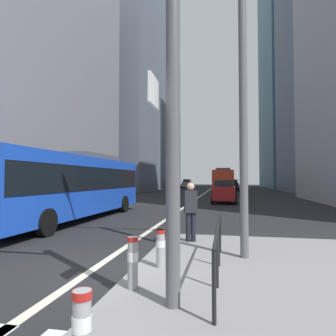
{
  "coord_description": "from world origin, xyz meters",
  "views": [
    {
      "loc": [
        2.96,
        -6.06,
        2.06
      ],
      "look_at": [
        -2.92,
        23.66,
        3.17
      ],
      "focal_mm": 31.24,
      "sensor_mm": 36.0,
      "label": 1
    }
  ],
  "objects": [
    {
      "name": "ground_plane",
      "position": [
        0.0,
        20.0,
        0.0
      ],
      "size": [
        160.0,
        160.0,
        0.0
      ],
      "primitive_type": "plane",
      "color": "black"
    },
    {
      "name": "lane_centre_line",
      "position": [
        0.0,
        30.0,
        0.01
      ],
      "size": [
        0.2,
        80.0,
        0.01
      ],
      "primitive_type": "cube",
      "color": "beige",
      "rests_on": "ground"
    },
    {
      "name": "office_tower_left_near",
      "position": [
        -16.0,
        18.46,
        14.63
      ],
      "size": [
        10.21,
        23.87,
        29.25
      ],
      "primitive_type": "cube",
      "color": "gray",
      "rests_on": "ground"
    },
    {
      "name": "office_tower_left_mid",
      "position": [
        -16.0,
        46.14,
        20.18
      ],
      "size": [
        13.4,
        23.09,
        40.36
      ],
      "primitive_type": "cube",
      "color": "slate",
      "rests_on": "ground"
    },
    {
      "name": "office_tower_left_far",
      "position": [
        -16.0,
        68.88,
        17.54
      ],
      "size": [
        12.41,
        16.08,
        35.08
      ],
      "primitive_type": "cube",
      "color": "slate",
      "rests_on": "ground"
    },
    {
      "name": "office_tower_right_mid",
      "position": [
        17.0,
        41.16,
        24.35
      ],
      "size": [
        10.02,
        17.46,
        48.7
      ],
      "primitive_type": "cube",
      "color": "slate",
      "rests_on": "ground"
    },
    {
      "name": "office_tower_right_far",
      "position": [
        17.0,
        64.78,
        25.97
      ],
      "size": [
        10.05,
        24.2,
        51.94
      ],
      "primitive_type": "cube",
      "color": "slate",
      "rests_on": "ground"
    },
    {
      "name": "city_bus_blue_oncoming",
      "position": [
        -4.48,
        7.3,
        1.84
      ],
      "size": [
        2.82,
        12.2,
        3.4
      ],
      "color": "blue",
      "rests_on": "ground"
    },
    {
      "name": "city_bus_red_receding",
      "position": [
        2.63,
        33.95,
        1.84
      ],
      "size": [
        2.72,
        11.51,
        3.4
      ],
      "color": "red",
      "rests_on": "ground"
    },
    {
      "name": "city_bus_red_distant",
      "position": [
        2.81,
        54.7,
        1.84
      ],
      "size": [
        2.84,
        11.28,
        3.4
      ],
      "color": "#198456",
      "rests_on": "ground"
    },
    {
      "name": "car_oncoming_mid",
      "position": [
        -5.48,
        58.6,
        0.99
      ],
      "size": [
        2.11,
        4.19,
        1.94
      ],
      "color": "silver",
      "rests_on": "ground"
    },
    {
      "name": "car_receding_near",
      "position": [
        4.1,
        43.85,
        0.99
      ],
      "size": [
        2.09,
        4.27,
        1.94
      ],
      "color": "black",
      "rests_on": "ground"
    },
    {
      "name": "car_receding_far",
      "position": [
        2.83,
        19.13,
        0.99
      ],
      "size": [
        2.11,
        4.12,
        1.94
      ],
      "color": "maroon",
      "rests_on": "ground"
    },
    {
      "name": "traffic_signal_gantry",
      "position": [
        0.0,
        -1.71,
        4.13
      ],
      "size": [
        6.47,
        0.65,
        6.0
      ],
      "color": "#515156",
      "rests_on": "median_island"
    },
    {
      "name": "street_lamp_post",
      "position": [
        3.39,
        1.3,
        5.28
      ],
      "size": [
        5.5,
        0.32,
        8.0
      ],
      "color": "#56565B",
      "rests_on": "median_island"
    },
    {
      "name": "bollard_left",
      "position": [
        1.58,
        -3.4,
        0.61
      ],
      "size": [
        0.2,
        0.2,
        0.82
      ],
      "color": "#99999E",
      "rests_on": "median_island"
    },
    {
      "name": "bollard_right",
      "position": [
        1.36,
        -1.15,
        0.65
      ],
      "size": [
        0.2,
        0.2,
        0.89
      ],
      "color": "#99999E",
      "rests_on": "median_island"
    },
    {
      "name": "bollard_back",
      "position": [
        1.57,
        0.14,
        0.6
      ],
      "size": [
        0.2,
        0.2,
        0.81
      ],
      "color": "#99999E",
      "rests_on": "median_island"
    },
    {
      "name": "pedestrian_railing",
      "position": [
        2.8,
        -0.16,
        0.87
      ],
      "size": [
        0.06,
        4.01,
        0.98
      ],
      "color": "black",
      "rests_on": "median_island"
    },
    {
      "name": "pedestrian_waiting",
      "position": [
        1.9,
        2.86,
        1.15
      ],
      "size": [
        0.43,
        0.33,
        1.79
      ],
      "color": "black",
      "rests_on": "median_island"
    }
  ]
}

